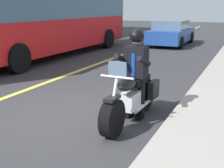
{
  "coord_description": "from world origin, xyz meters",
  "views": [
    {
      "loc": [
        4.83,
        3.23,
        2.14
      ],
      "look_at": [
        0.01,
        1.0,
        0.75
      ],
      "focal_mm": 47.55,
      "sensor_mm": 36.0,
      "label": 1
    }
  ],
  "objects": [
    {
      "name": "rider_main",
      "position": [
        -0.43,
        1.3,
        1.04
      ],
      "size": [
        0.63,
        0.55,
        1.74
      ],
      "color": "black",
      "rests_on": "ground_plane"
    },
    {
      "name": "bus_near",
      "position": [
        -5.79,
        -4.81,
        1.87
      ],
      "size": [
        11.05,
        2.7,
        3.3
      ],
      "color": "red",
      "rests_on": "ground_plane"
    },
    {
      "name": "car_dark",
      "position": [
        -12.19,
        -0.9,
        0.69
      ],
      "size": [
        4.6,
        1.92,
        1.4
      ],
      "color": "navy",
      "rests_on": "ground_plane"
    },
    {
      "name": "ground_plane",
      "position": [
        0.0,
        0.0,
        0.0
      ],
      "size": [
        80.0,
        80.0,
        0.0
      ],
      "primitive_type": "plane",
      "color": "#333335"
    },
    {
      "name": "motorcycle_main",
      "position": [
        -0.24,
        1.3,
        0.45
      ],
      "size": [
        2.21,
        0.61,
        1.26
      ],
      "color": "black",
      "rests_on": "ground_plane"
    }
  ]
}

